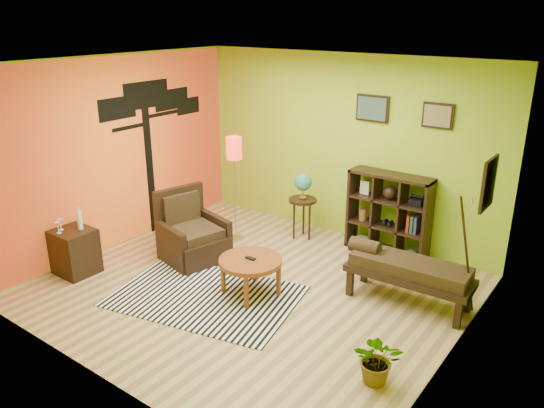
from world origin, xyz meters
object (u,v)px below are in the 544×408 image
Objects in this scene: globe_table at (303,190)px; bench at (406,269)px; floor_lamp at (234,158)px; cube_shelf at (389,214)px; potted_plant at (378,364)px; side_cabinet at (75,251)px; armchair at (192,238)px; coffee_table at (250,264)px.

bench is (2.08, -0.90, -0.35)m from globe_table.
floor_lamp reaches higher than cube_shelf.
floor_lamp is 1.35× the size of cube_shelf.
potted_plant is (1.18, -2.75, -0.40)m from cube_shelf.
potted_plant is (4.29, 0.35, -0.12)m from side_cabinet.
bench is 1.63m from potted_plant.
cube_shelf reaches higher than potted_plant.
globe_table is 3.54m from potted_plant.
armchair is at bearing -167.91° from bench.
bench is 3.03× the size of potted_plant.
globe_table reaches higher than bench.
globe_table is at bearing 156.51° from bench.
side_cabinet is 0.78× the size of cube_shelf.
potted_plant is at bearing 4.62° from side_cabinet.
globe_table reaches higher than side_cabinet.
floor_lamp reaches higher than potted_plant.
coffee_table is 1.55× the size of potted_plant.
globe_table is 2.29m from bench.
floor_lamp reaches higher than armchair.
floor_lamp is 1.05× the size of bench.
armchair is 0.95× the size of globe_table.
potted_plant is (2.48, -2.46, -0.60)m from globe_table.
side_cabinet is 0.57× the size of floor_lamp.
globe_table is at bearing 40.43° from floor_lamp.
coffee_table is at bearing -13.63° from armchair.
globe_table is 0.87× the size of cube_shelf.
cube_shelf is at bearing 39.93° from armchair.
potted_plant is (3.36, -0.92, -0.10)m from armchair.
bench is (2.96, 0.63, 0.14)m from armchair.
cube_shelf is (3.11, 3.10, 0.29)m from side_cabinet.
potted_plant is at bearing -28.73° from floor_lamp.
side_cabinet reaches higher than coffee_table.
coffee_table is 0.79× the size of armchair.
side_cabinet is at bearing -126.28° from armchair.
floor_lamp is 3.89m from potted_plant.
armchair is 3.49m from potted_plant.
coffee_table is 0.66× the size of cube_shelf.
bench is (3.89, 1.90, 0.13)m from side_cabinet.
floor_lamp is at bearing 151.27° from potted_plant.
potted_plant is at bearing -66.82° from cube_shelf.
side_cabinet is 0.89× the size of globe_table.
floor_lamp is at bearing -155.34° from cube_shelf.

